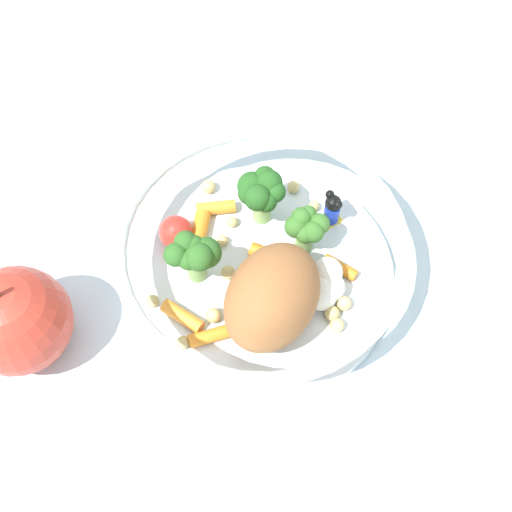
{
  "coord_description": "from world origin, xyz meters",
  "views": [
    {
      "loc": [
        -0.22,
        -0.08,
        0.48
      ],
      "look_at": [
        0.02,
        0.0,
        0.03
      ],
      "focal_mm": 47.35,
      "sensor_mm": 36.0,
      "label": 1
    }
  ],
  "objects": [
    {
      "name": "loose_apple",
      "position": [
        -0.09,
        0.15,
        0.04
      ],
      "size": [
        0.08,
        0.08,
        0.09
      ],
      "color": "#BC3828",
      "rests_on": "ground_plane"
    },
    {
      "name": "food_container",
      "position": [
        0.01,
        -0.0,
        0.03
      ],
      "size": [
        0.22,
        0.22,
        0.08
      ],
      "color": "white",
      "rests_on": "ground_plane"
    },
    {
      "name": "ground_plane",
      "position": [
        0.0,
        0.0,
        0.0
      ],
      "size": [
        2.4,
        2.4,
        0.0
      ],
      "primitive_type": "plane",
      "color": "silver"
    }
  ]
}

